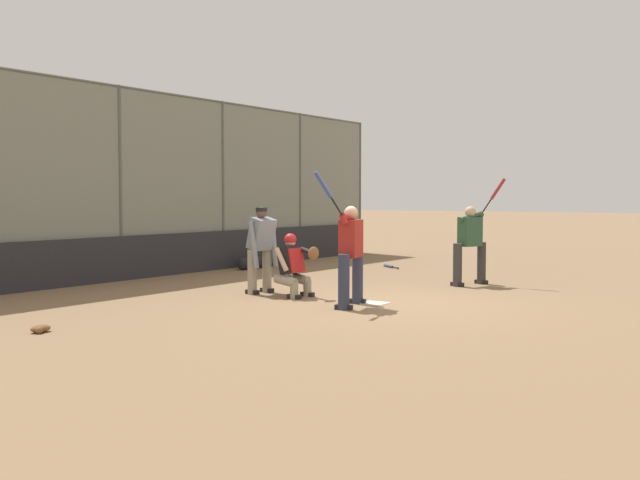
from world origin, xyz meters
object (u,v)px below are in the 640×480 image
Objects in this scene: batter_at_plate at (350,252)px; umpire_home at (261,247)px; batter_on_deck at (470,242)px; spare_bat_near_backstop at (390,266)px; equipment_bag_dugout_side at (256,262)px; catcher_behind_plate at (294,264)px; fielding_glove_on_dirt at (40,329)px.

batter_at_plate reaches higher than umpire_home.
batter_on_deck reaches higher than spare_bat_near_backstop.
equipment_bag_dugout_side reaches higher than spare_bat_near_backstop.
fielding_glove_on_dirt is (4.75, -0.64, -0.54)m from catcher_behind_plate.
spare_bat_near_backstop is at bearing -176.03° from fielding_glove_on_dirt.
batter_at_plate is 1.63× the size of equipment_bag_dugout_side.
catcher_behind_plate is at bearing 172.31° from fielding_glove_on_dirt.
catcher_behind_plate is 6.10m from spare_bat_near_backstop.
umpire_home is at bearing -116.56° from batter_at_plate.
batter_on_deck is 4.10m from spare_bat_near_backstop.
batter_on_deck reaches higher than umpire_home.
batter_at_plate reaches higher than spare_bat_near_backstop.
spare_bat_near_backstop is 10.69m from fielding_glove_on_dirt.
batter_on_deck is 3.11× the size of spare_bat_near_backstop.
equipment_bag_dugout_side is at bearing 105.47° from batter_on_deck.
fielding_glove_on_dirt is (4.81, 0.17, -0.81)m from umpire_home.
batter_on_deck is 1.62× the size of equipment_bag_dugout_side.
batter_on_deck is (-3.54, 1.85, 0.29)m from catcher_behind_plate.
equipment_bag_dugout_side is (-8.58, -3.41, 0.10)m from fielding_glove_on_dirt.
batter_on_deck is (-3.95, 0.38, -0.02)m from batter_at_plate.
equipment_bag_dugout_side is (-3.83, -4.05, -0.44)m from catcher_behind_plate.
batter_at_plate is 4.90m from fielding_glove_on_dirt.
spare_bat_near_backstop is (-5.91, -1.38, -0.56)m from catcher_behind_plate.
batter_on_deck is at bearing 152.95° from catcher_behind_plate.
batter_on_deck reaches higher than fielding_glove_on_dirt.
catcher_behind_plate is at bearing 92.81° from umpire_home.
catcher_behind_plate reaches higher than equipment_bag_dugout_side.
fielding_glove_on_dirt is (10.66, 0.74, 0.02)m from spare_bat_near_backstop.
umpire_home reaches higher than equipment_bag_dugout_side.
batter_at_plate is at bearing 74.80° from catcher_behind_plate.
spare_bat_near_backstop is (-5.85, -0.57, -0.83)m from umpire_home.
umpire_home is 5.02m from equipment_bag_dugout_side.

